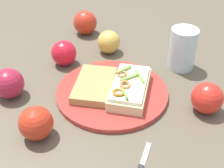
{
  "coord_description": "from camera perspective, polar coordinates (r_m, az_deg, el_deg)",
  "views": [
    {
      "loc": [
        0.07,
        0.61,
        0.49
      ],
      "look_at": [
        0.0,
        0.0,
        0.03
      ],
      "focal_mm": 48.94,
      "sensor_mm": 36.0,
      "label": 1
    }
  ],
  "objects": [
    {
      "name": "apple_4",
      "position": [
        0.74,
        17.34,
        -2.49
      ],
      "size": [
        0.09,
        0.09,
        0.07
      ],
      "primitive_type": "sphere",
      "rotation": [
        0.0,
        0.0,
        4.43
      ],
      "color": "red",
      "rests_on": "ground_plane"
    },
    {
      "name": "ground_plane",
      "position": [
        0.78,
        0.0,
        -1.9
      ],
      "size": [
        2.0,
        2.0,
        0.0
      ],
      "primitive_type": "plane",
      "color": "brown",
      "rests_on": "ground"
    },
    {
      "name": "sandwich",
      "position": [
        0.76,
        3.31,
        -0.61
      ],
      "size": [
        0.14,
        0.19,
        0.05
      ],
      "rotation": [
        0.0,
        0.0,
        1.24
      ],
      "color": "beige",
      "rests_on": "plate"
    },
    {
      "name": "apple_1",
      "position": [
        0.94,
        -0.61,
        7.86
      ],
      "size": [
        0.08,
        0.08,
        0.07
      ],
      "primitive_type": "sphere",
      "rotation": [
        0.0,
        0.0,
        4.9
      ],
      "color": "gold",
      "rests_on": "ground_plane"
    },
    {
      "name": "apple_2",
      "position": [
        0.89,
        -8.98,
        5.74
      ],
      "size": [
        0.1,
        0.1,
        0.07
      ],
      "primitive_type": "sphere",
      "rotation": [
        0.0,
        0.0,
        5.48
      ],
      "color": "red",
      "rests_on": "ground_plane"
    },
    {
      "name": "bread_slice_side",
      "position": [
        0.78,
        -3.27,
        -0.16
      ],
      "size": [
        0.13,
        0.17,
        0.02
      ],
      "primitive_type": "cube",
      "rotation": [
        0.0,
        0.0,
        1.29
      ],
      "color": "tan",
      "rests_on": "plate"
    },
    {
      "name": "apple_3",
      "position": [
        1.05,
        -5.04,
        11.34
      ],
      "size": [
        0.09,
        0.09,
        0.08
      ],
      "primitive_type": "sphere",
      "rotation": [
        0.0,
        0.0,
        3.36
      ],
      "color": "red",
      "rests_on": "ground_plane"
    },
    {
      "name": "apple_5",
      "position": [
        0.8,
        -18.73,
        0.11
      ],
      "size": [
        0.1,
        0.1,
        0.08
      ],
      "primitive_type": "sphere",
      "rotation": [
        0.0,
        0.0,
        5.95
      ],
      "color": "#A62039",
      "rests_on": "ground_plane"
    },
    {
      "name": "drinking_glass",
      "position": [
        0.88,
        13.04,
        6.43
      ],
      "size": [
        0.07,
        0.07,
        0.12
      ],
      "primitive_type": "cylinder",
      "color": "silver",
      "rests_on": "ground_plane"
    },
    {
      "name": "plate",
      "position": [
        0.78,
        0.0,
        -1.55
      ],
      "size": [
        0.28,
        0.28,
        0.01
      ],
      "primitive_type": "cylinder",
      "color": "#B2342D",
      "rests_on": "ground_plane"
    },
    {
      "name": "apple_0",
      "position": [
        0.67,
        -14.02,
        -7.09
      ],
      "size": [
        0.08,
        0.08,
        0.07
      ],
      "primitive_type": "sphere",
      "rotation": [
        0.0,
        0.0,
        6.13
      ],
      "color": "red",
      "rests_on": "ground_plane"
    }
  ]
}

